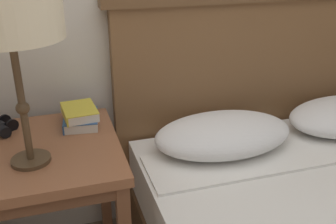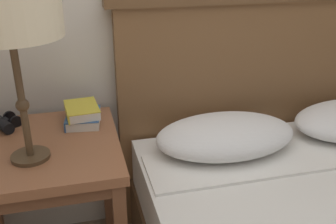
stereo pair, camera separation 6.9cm
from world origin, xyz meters
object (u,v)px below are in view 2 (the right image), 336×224
Objects in this scene: nightstand at (41,164)px; table_lamp at (6,7)px; book_on_nightstand at (83,118)px; binoculars_pair at (1,123)px; book_stacked_on_top at (81,110)px.

nightstand is 0.59m from table_lamp.
book_on_nightstand is at bearing 52.41° from table_lamp.
binoculars_pair reaches higher than nightstand.
binoculars_pair is at bearing 174.33° from book_stacked_on_top.
book_on_nightstand is at bearing 44.30° from book_stacked_on_top.
book_stacked_on_top is 1.14× the size of binoculars_pair.
nightstand is at bearing -138.09° from book_on_nightstand.
nightstand is 3.91× the size of binoculars_pair.
table_lamp reaches higher than book_stacked_on_top.
book_on_nightstand is 0.04m from book_stacked_on_top.
table_lamp is 0.57m from binoculars_pair.
table_lamp is 3.82× the size of binoculars_pair.
table_lamp is at bearing -127.59° from book_on_nightstand.
book_on_nightstand is 0.32m from binoculars_pair.
binoculars_pair is (-0.13, 0.27, -0.48)m from table_lamp.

